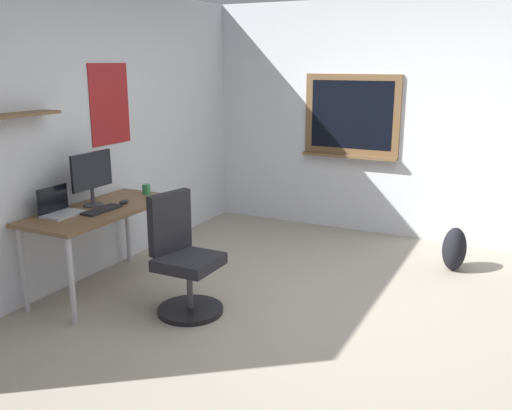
{
  "coord_description": "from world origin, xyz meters",
  "views": [
    {
      "loc": [
        -3.78,
        -1.18,
        1.94
      ],
      "look_at": [
        -0.02,
        0.72,
        0.85
      ],
      "focal_mm": 39.19,
      "sensor_mm": 36.0,
      "label": 1
    }
  ],
  "objects": [
    {
      "name": "wall_right",
      "position": [
        2.45,
        0.03,
        1.3
      ],
      "size": [
        0.22,
        5.0,
        2.6
      ],
      "color": "silver",
      "rests_on": "ground"
    },
    {
      "name": "office_chair",
      "position": [
        -0.35,
        1.19,
        0.41
      ],
      "size": [
        0.52,
        0.53,
        0.95
      ],
      "color": "black",
      "rests_on": "ground"
    },
    {
      "name": "computer_mouse",
      "position": [
        -0.09,
        1.98,
        0.75
      ],
      "size": [
        0.1,
        0.06,
        0.03
      ],
      "primitive_type": "ellipsoid",
      "color": "#262628",
      "rests_on": "desk"
    },
    {
      "name": "laptop",
      "position": [
        -0.61,
        2.2,
        0.79
      ],
      "size": [
        0.31,
        0.21,
        0.23
      ],
      "color": "#ADAFB5",
      "rests_on": "desk"
    },
    {
      "name": "monitor_primary",
      "position": [
        -0.26,
        2.16,
        1.0
      ],
      "size": [
        0.46,
        0.17,
        0.46
      ],
      "color": "#38383D",
      "rests_on": "desk"
    },
    {
      "name": "coffee_mug",
      "position": [
        0.3,
        2.03,
        0.78
      ],
      "size": [
        0.08,
        0.08,
        0.09
      ],
      "primitive_type": "cylinder",
      "color": "#338C4C",
      "rests_on": "desk"
    },
    {
      "name": "wall_back",
      "position": [
        -0.0,
        2.45,
        1.3
      ],
      "size": [
        5.0,
        0.3,
        2.6
      ],
      "color": "silver",
      "rests_on": "ground"
    },
    {
      "name": "backpack",
      "position": [
        1.56,
        -0.6,
        0.21
      ],
      "size": [
        0.32,
        0.22,
        0.42
      ],
      "primitive_type": "ellipsoid",
      "color": "black",
      "rests_on": "ground"
    },
    {
      "name": "desk",
      "position": [
        -0.3,
        2.06,
        0.66
      ],
      "size": [
        1.39,
        0.63,
        0.73
      ],
      "color": "brown",
      "rests_on": "ground"
    },
    {
      "name": "keyboard",
      "position": [
        -0.37,
        1.98,
        0.74
      ],
      "size": [
        0.37,
        0.13,
        0.02
      ],
      "primitive_type": "cube",
      "color": "black",
      "rests_on": "desk"
    },
    {
      "name": "ground_plane",
      "position": [
        0.0,
        0.0,
        0.0
      ],
      "size": [
        5.2,
        5.2,
        0.0
      ],
      "primitive_type": "plane",
      "color": "#9E9384",
      "rests_on": "ground"
    }
  ]
}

